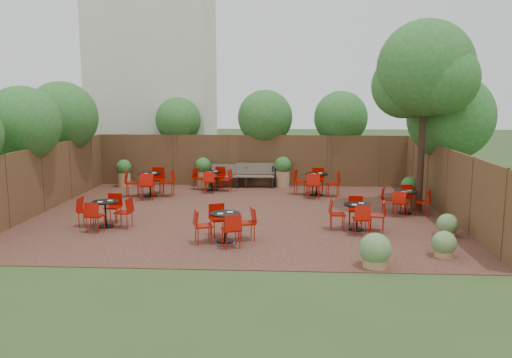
{
  "coord_description": "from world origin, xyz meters",
  "views": [
    {
      "loc": [
        1.33,
        -15.03,
        3.52
      ],
      "look_at": [
        0.43,
        0.5,
        1.0
      ],
      "focal_mm": 36.39,
      "sensor_mm": 36.0,
      "label": 1
    }
  ],
  "objects": [
    {
      "name": "bistro_tables",
      "position": [
        0.07,
        0.75,
        0.45
      ],
      "size": [
        9.85,
        8.26,
        0.94
      ],
      "color": "black",
      "rests_on": "courtyard_paving"
    },
    {
      "name": "neighbour_building",
      "position": [
        -4.5,
        8.0,
        4.0
      ],
      "size": [
        5.0,
        4.0,
        8.0
      ],
      "primitive_type": "cube",
      "color": "silver",
      "rests_on": "ground"
    },
    {
      "name": "low_shrubs",
      "position": [
        4.16,
        -3.82,
        0.33
      ],
      "size": [
        2.8,
        3.07,
        0.72
      ],
      "color": "#A57E52",
      "rests_on": "courtyard_paving"
    },
    {
      "name": "planters",
      "position": [
        -0.34,
        4.04,
        0.61
      ],
      "size": [
        10.68,
        3.96,
        1.18
      ],
      "color": "#A57E52",
      "rests_on": "courtyard_paving"
    },
    {
      "name": "fence_back",
      "position": [
        0.0,
        5.0,
        1.0
      ],
      "size": [
        12.0,
        0.08,
        2.0
      ],
      "primitive_type": "cube",
      "color": "#4F311D",
      "rests_on": "ground"
    },
    {
      "name": "park_bench_right",
      "position": [
        0.16,
        4.63,
        0.5
      ],
      "size": [
        1.51,
        0.52,
        0.93
      ],
      "rotation": [
        0.0,
        0.0,
        0.03
      ],
      "color": "brown",
      "rests_on": "courtyard_paving"
    },
    {
      "name": "overhang_foliage",
      "position": [
        -0.75,
        2.76,
        2.7
      ],
      "size": [
        15.84,
        10.27,
        2.76
      ],
      "color": "#266320",
      "rests_on": "ground"
    },
    {
      "name": "fence_left",
      "position": [
        -6.0,
        0.0,
        1.0
      ],
      "size": [
        0.08,
        10.0,
        2.0
      ],
      "primitive_type": "cube",
      "color": "#4F311D",
      "rests_on": "ground"
    },
    {
      "name": "fence_right",
      "position": [
        6.0,
        0.0,
        1.0
      ],
      "size": [
        0.08,
        10.0,
        2.0
      ],
      "primitive_type": "cube",
      "color": "#4F311D",
      "rests_on": "ground"
    },
    {
      "name": "park_bench_left",
      "position": [
        -0.83,
        4.62,
        0.47
      ],
      "size": [
        1.44,
        0.53,
        0.88
      ],
      "rotation": [
        0.0,
        0.0,
        0.05
      ],
      "color": "brown",
      "rests_on": "courtyard_paving"
    },
    {
      "name": "courtyard_tree",
      "position": [
        5.39,
        0.73,
        4.12
      ],
      "size": [
        2.93,
        2.85,
        5.7
      ],
      "rotation": [
        0.0,
        0.0,
        0.22
      ],
      "color": "black",
      "rests_on": "courtyard_paving"
    },
    {
      "name": "courtyard_paving",
      "position": [
        0.0,
        0.0,
        0.01
      ],
      "size": [
        12.0,
        10.0,
        0.02
      ],
      "primitive_type": "cube",
      "color": "#341C15",
      "rests_on": "ground"
    },
    {
      "name": "ground",
      "position": [
        0.0,
        0.0,
        0.0
      ],
      "size": [
        80.0,
        80.0,
        0.0
      ],
      "primitive_type": "plane",
      "color": "#354F23",
      "rests_on": "ground"
    }
  ]
}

